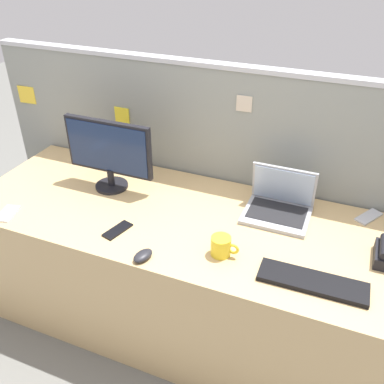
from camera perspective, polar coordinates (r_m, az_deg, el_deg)
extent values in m
plane|color=slate|center=(2.56, -0.44, -16.67)|extent=(10.00, 10.00, 0.00)
cube|color=tan|center=(2.30, -0.48, -10.78)|extent=(2.29, 0.82, 0.72)
cube|color=gray|center=(2.45, 3.54, 1.24)|extent=(2.78, 0.06, 1.34)
cube|color=#B7BAC1|center=(2.18, 4.15, 16.71)|extent=(2.78, 0.07, 0.02)
cube|color=beige|center=(2.17, 7.08, 11.77)|extent=(0.08, 0.01, 0.08)
cube|color=yellow|center=(2.50, -9.45, 10.18)|extent=(0.09, 0.01, 0.09)
cube|color=yellow|center=(2.89, -21.45, 12.14)|extent=(0.12, 0.01, 0.11)
cylinder|color=black|center=(2.35, -10.79, 0.85)|extent=(0.18, 0.18, 0.02)
cylinder|color=black|center=(2.32, -10.93, 1.99)|extent=(0.04, 0.04, 0.09)
cube|color=black|center=(2.25, -11.22, 6.00)|extent=(0.49, 0.03, 0.29)
cube|color=#19284C|center=(2.24, -11.44, 5.83)|extent=(0.46, 0.01, 0.26)
cube|color=#9EA0A8|center=(2.11, 11.35, -3.11)|extent=(0.32, 0.26, 0.02)
cube|color=black|center=(2.11, 11.44, -2.72)|extent=(0.28, 0.19, 0.00)
cube|color=#9EA0A8|center=(2.14, 12.31, 0.98)|extent=(0.32, 0.05, 0.21)
cube|color=#9EB2D1|center=(2.14, 12.25, 0.83)|extent=(0.29, 0.04, 0.19)
cube|color=black|center=(1.78, 15.99, -11.62)|extent=(0.43, 0.13, 0.02)
ellipsoid|color=#232328|center=(1.84, -6.67, -8.54)|extent=(0.08, 0.11, 0.03)
cube|color=silver|center=(2.29, -23.72, -2.69)|extent=(0.10, 0.15, 0.01)
cube|color=black|center=(2.02, -10.04, -5.10)|extent=(0.10, 0.16, 0.01)
cube|color=#B7BAC1|center=(2.25, 22.81, -3.10)|extent=(0.13, 0.16, 0.01)
cylinder|color=yellow|center=(1.83, 3.92, -7.29)|extent=(0.09, 0.09, 0.09)
torus|color=yellow|center=(1.82, 5.59, -7.70)|extent=(0.05, 0.01, 0.05)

